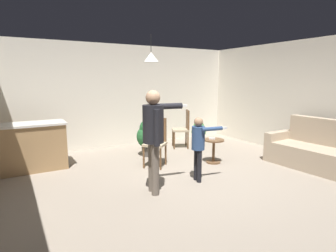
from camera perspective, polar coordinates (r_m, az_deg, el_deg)
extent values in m
plane|color=gray|center=(5.18, 5.31, -10.87)|extent=(7.68, 7.68, 0.00)
cube|color=silver|center=(7.70, -8.47, 6.12)|extent=(6.40, 0.10, 2.70)
cube|color=silver|center=(7.21, 26.84, 4.96)|extent=(0.10, 6.40, 2.70)
cube|color=tan|center=(6.47, 27.53, -5.65)|extent=(0.92, 1.48, 0.45)
cube|color=tan|center=(6.65, 29.26, -0.99)|extent=(0.27, 1.45, 0.55)
cube|color=tan|center=(6.86, 21.73, -3.63)|extent=(0.86, 0.22, 0.63)
cylinder|color=brown|center=(7.19, 23.17, -5.49)|extent=(0.05, 0.05, 0.06)
cylinder|color=brown|center=(6.67, 20.01, -6.42)|extent=(0.05, 0.05, 0.06)
cube|color=#99754C|center=(6.19, -25.84, -3.99)|extent=(1.20, 0.60, 0.91)
cube|color=beige|center=(6.10, -26.17, 0.36)|extent=(1.26, 0.66, 0.04)
cylinder|color=brown|center=(6.09, 9.35, -2.85)|extent=(0.44, 0.44, 0.03)
cylinder|color=brown|center=(6.15, 9.29, -5.22)|extent=(0.06, 0.06, 0.49)
cylinder|color=brown|center=(6.22, 9.23, -7.26)|extent=(0.31, 0.31, 0.03)
cylinder|color=#60564C|center=(4.55, -3.29, -8.22)|extent=(0.12, 0.12, 0.83)
cylinder|color=#60564C|center=(4.40, -2.64, -8.87)|extent=(0.12, 0.12, 0.83)
cylinder|color=black|center=(4.31, -3.05, 0.43)|extent=(0.33, 0.33, 0.59)
sphere|color=tan|center=(4.26, -3.10, 5.82)|extent=(0.22, 0.22, 0.22)
cylinder|color=black|center=(4.54, -0.43, 4.06)|extent=(0.56, 0.19, 0.10)
cube|color=white|center=(4.65, 3.14, 4.17)|extent=(0.13, 0.06, 0.04)
cylinder|color=black|center=(4.13, -2.29, -0.37)|extent=(0.10, 0.10, 0.55)
cylinder|color=black|center=(5.08, 5.79, -7.81)|extent=(0.08, 0.08, 0.58)
cylinder|color=black|center=(4.98, 6.41, -8.19)|extent=(0.08, 0.08, 0.58)
cylinder|color=navy|center=(4.90, 6.20, -2.46)|extent=(0.23, 0.23, 0.41)
sphere|color=#9E7556|center=(4.85, 6.26, 0.83)|extent=(0.16, 0.16, 0.16)
cylinder|color=navy|center=(5.02, 5.51, -2.39)|extent=(0.07, 0.07, 0.39)
cylinder|color=navy|center=(4.84, 9.00, -0.58)|extent=(0.39, 0.13, 0.07)
cube|color=white|center=(4.96, 11.25, -0.42)|extent=(0.13, 0.06, 0.04)
cylinder|color=brown|center=(7.27, 4.11, -2.97)|extent=(0.04, 0.04, 0.45)
cylinder|color=brown|center=(7.62, 3.71, -2.38)|extent=(0.04, 0.04, 0.45)
cylinder|color=brown|center=(7.22, 1.28, -3.03)|extent=(0.04, 0.04, 0.45)
cylinder|color=brown|center=(7.57, 1.01, -2.43)|extent=(0.04, 0.04, 0.45)
cube|color=tan|center=(7.37, 2.54, -0.80)|extent=(0.56, 0.56, 0.05)
cube|color=brown|center=(7.35, 4.03, 1.33)|extent=(0.20, 0.36, 0.50)
cylinder|color=brown|center=(5.95, -0.46, -5.81)|extent=(0.04, 0.04, 0.45)
cylinder|color=brown|center=(6.06, -3.73, -5.54)|extent=(0.04, 0.04, 0.45)
cylinder|color=brown|center=(5.62, -1.54, -6.75)|extent=(0.04, 0.04, 0.45)
cylinder|color=brown|center=(5.73, -4.98, -6.44)|extent=(0.04, 0.04, 0.45)
cube|color=tan|center=(5.77, -2.70, -3.74)|extent=(0.59, 0.59, 0.05)
cube|color=brown|center=(5.89, -2.11, -0.73)|extent=(0.29, 0.30, 0.50)
cylinder|color=brown|center=(7.99, 6.25, -2.81)|extent=(0.24, 0.24, 0.19)
sphere|color=#387F3D|center=(7.94, 6.28, -1.14)|extent=(0.41, 0.41, 0.41)
sphere|color=#387F3D|center=(7.91, 6.30, -0.11)|extent=(0.31, 0.31, 0.31)
cylinder|color=#4C4742|center=(6.69, -3.96, -4.92)|extent=(0.33, 0.33, 0.26)
sphere|color=#235B2D|center=(6.61, -3.99, -2.15)|extent=(0.57, 0.57, 0.57)
sphere|color=#235B2D|center=(6.57, -4.01, -0.45)|extent=(0.43, 0.43, 0.43)
cube|color=white|center=(6.09, 8.99, -2.53)|extent=(0.12, 0.11, 0.04)
cone|color=silver|center=(5.92, -3.48, 13.89)|extent=(0.32, 0.32, 0.20)
cylinder|color=black|center=(5.94, -3.50, 16.49)|extent=(0.01, 0.01, 0.36)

